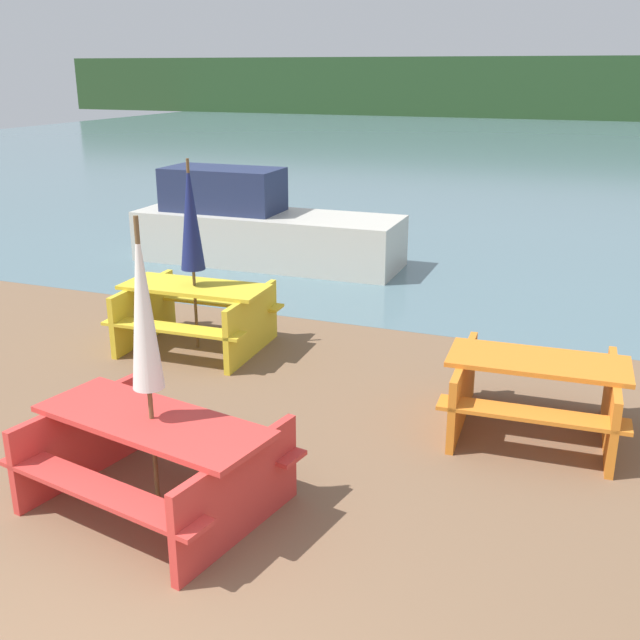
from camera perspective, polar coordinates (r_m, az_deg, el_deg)
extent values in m
cube|color=slate|center=(34.16, 17.63, 12.35)|extent=(60.00, 50.00, 0.00)
cube|color=#284723|center=(53.99, 19.58, 16.31)|extent=(80.00, 1.60, 4.00)
cube|color=red|center=(5.82, -12.69, -7.51)|extent=(1.99, 1.04, 0.04)
cube|color=red|center=(5.64, -16.44, -12.32)|extent=(1.91, 0.63, 0.04)
cube|color=red|center=(6.31, -8.98, -8.25)|extent=(1.91, 0.63, 0.04)
cube|color=red|center=(6.53, -17.59, -8.59)|extent=(0.33, 1.37, 0.70)
cube|color=red|center=(5.52, -6.24, -13.09)|extent=(0.33, 1.37, 0.70)
cube|color=orange|center=(7.09, 16.29, -3.05)|extent=(1.64, 0.78, 0.04)
cube|color=orange|center=(6.69, 15.83, -6.93)|extent=(1.62, 0.36, 0.04)
cube|color=orange|center=(7.70, 16.32, -3.53)|extent=(1.62, 0.36, 0.04)
cube|color=orange|center=(7.27, 10.81, -5.19)|extent=(0.14, 1.38, 0.69)
cube|color=orange|center=(7.25, 21.28, -6.27)|extent=(0.14, 1.38, 0.69)
cube|color=yellow|center=(9.04, -9.54, 2.50)|extent=(1.77, 0.76, 0.04)
cube|color=yellow|center=(8.69, -11.15, -0.63)|extent=(1.75, 0.34, 0.04)
cube|color=yellow|center=(9.60, -7.88, 1.41)|extent=(1.75, 0.34, 0.04)
cube|color=yellow|center=(9.52, -13.29, 0.59)|extent=(0.12, 1.38, 0.75)
cube|color=yellow|center=(8.84, -5.24, -0.37)|extent=(0.12, 1.38, 0.75)
cylinder|color=brown|center=(8.95, -9.67, 4.78)|extent=(0.04, 0.04, 2.28)
cone|color=navy|center=(8.84, -9.84, 7.89)|extent=(0.29, 0.29, 1.29)
cylinder|color=brown|center=(5.65, -12.99, -3.69)|extent=(0.04, 0.04, 2.28)
cone|color=white|center=(5.48, -13.36, 1.14)|extent=(0.24, 0.24, 1.28)
cube|color=beige|center=(13.10, -4.00, 6.22)|extent=(4.65, 1.51, 0.87)
cube|color=navy|center=(13.31, -7.40, 9.84)|extent=(2.05, 1.04, 0.74)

